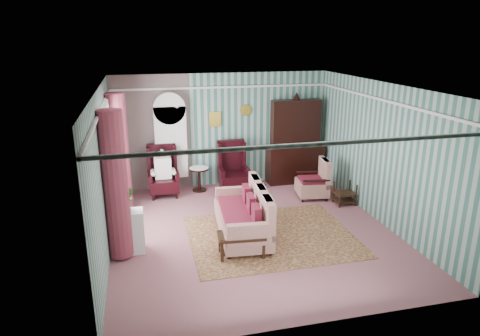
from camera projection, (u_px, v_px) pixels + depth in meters
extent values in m
plane|color=#8D525B|center=(252.00, 231.00, 8.65)|extent=(6.00, 6.00, 0.00)
cube|color=#36635B|center=(223.00, 130.00, 11.00)|extent=(5.50, 0.02, 2.90)
cube|color=#36635B|center=(314.00, 229.00, 5.43)|extent=(5.50, 0.02, 2.90)
cube|color=#36635B|center=(104.00, 173.00, 7.61)|extent=(0.02, 6.00, 2.90)
cube|color=#36635B|center=(381.00, 154.00, 8.83)|extent=(0.02, 6.00, 2.90)
cube|color=silver|center=(254.00, 87.00, 7.78)|extent=(5.50, 6.00, 0.02)
cube|color=#934B5F|center=(152.00, 134.00, 10.59)|extent=(1.90, 0.01, 2.90)
cube|color=silver|center=(254.00, 106.00, 7.89)|extent=(5.50, 6.00, 0.05)
cube|color=white|center=(107.00, 158.00, 8.14)|extent=(0.04, 1.50, 1.90)
cylinder|color=brown|center=(115.00, 186.00, 7.26)|extent=(0.44, 0.44, 2.60)
cylinder|color=brown|center=(119.00, 154.00, 9.21)|extent=(0.44, 0.44, 2.60)
cube|color=gold|center=(215.00, 119.00, 10.84)|extent=(0.30, 0.03, 0.38)
cube|color=silver|center=(171.00, 147.00, 10.65)|extent=(0.80, 0.28, 2.24)
cube|color=black|center=(296.00, 139.00, 11.24)|extent=(1.50, 0.56, 2.36)
cube|color=black|center=(163.00, 171.00, 10.38)|extent=(0.76, 0.80, 1.25)
cube|color=black|center=(233.00, 166.00, 10.77)|extent=(0.76, 0.80, 1.25)
cylinder|color=black|center=(199.00, 179.00, 10.82)|extent=(0.50, 0.50, 0.60)
cube|color=black|center=(345.00, 193.00, 9.95)|extent=(0.45, 0.38, 0.54)
cube|color=white|center=(129.00, 232.00, 7.72)|extent=(0.55, 0.35, 0.80)
cube|color=#521B1C|center=(271.00, 236.00, 8.44)|extent=(3.20, 2.60, 0.01)
cube|color=#BEAB93|center=(242.00, 212.00, 8.34)|extent=(1.11, 2.10, 0.98)
cube|color=beige|center=(312.00, 180.00, 10.33)|extent=(0.84, 0.88, 0.87)
cube|color=black|center=(241.00, 245.00, 7.65)|extent=(0.87, 0.53, 0.41)
imported|color=#265119|center=(121.00, 202.00, 7.41)|extent=(0.41, 0.35, 0.45)
imported|color=#22561B|center=(127.00, 198.00, 7.64)|extent=(0.29, 0.26, 0.42)
imported|color=#1C5B1C|center=(119.00, 201.00, 7.53)|extent=(0.30, 0.30, 0.42)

